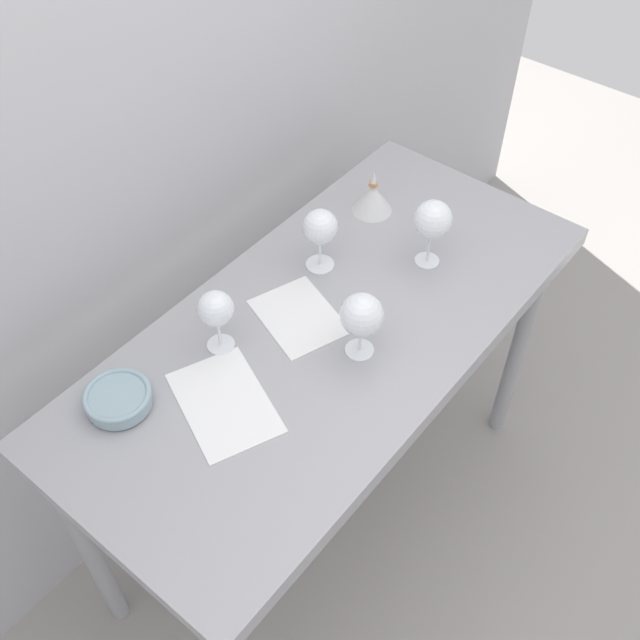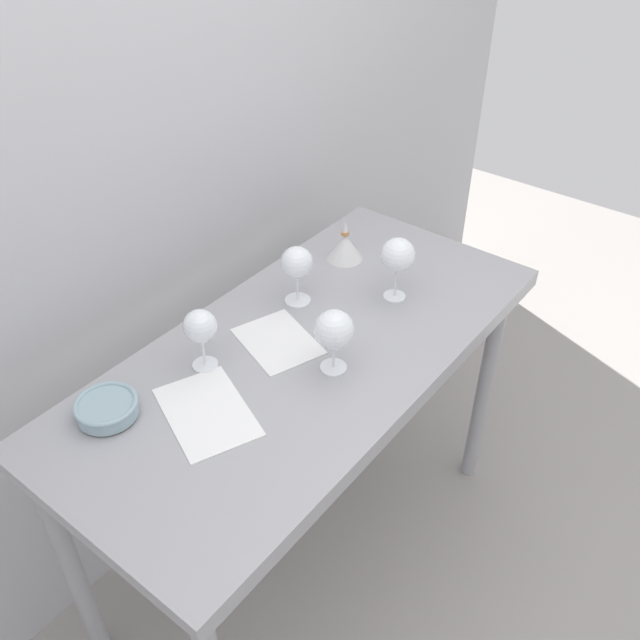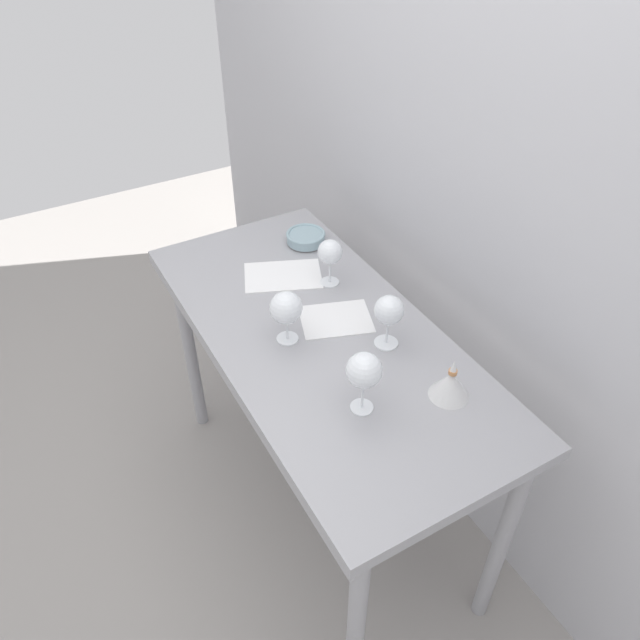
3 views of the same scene
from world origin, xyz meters
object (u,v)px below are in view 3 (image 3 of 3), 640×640
(wine_glass_near_right, at_px, (364,371))
(tasting_bowl, at_px, (306,237))
(wine_glass_far_right, at_px, (389,311))
(tasting_sheet_upper, at_px, (283,276))
(decanter_funnel, at_px, (450,384))
(wine_glass_near_center, at_px, (286,309))
(tasting_sheet_lower, at_px, (336,319))
(wine_glass_far_left, at_px, (330,253))

(wine_glass_near_right, distance_m, tasting_bowl, 0.84)
(wine_glass_far_right, height_order, tasting_sheet_upper, wine_glass_far_right)
(tasting_sheet_upper, distance_m, decanter_funnel, 0.74)
(wine_glass_near_center, xyz_separation_m, tasting_bowl, (-0.45, 0.31, -0.09))
(tasting_sheet_upper, height_order, tasting_sheet_lower, same)
(wine_glass_far_right, bearing_deg, decanter_funnel, 6.35)
(wine_glass_near_right, height_order, decanter_funnel, wine_glass_near_right)
(wine_glass_near_center, height_order, tasting_bowl, wine_glass_near_center)
(wine_glass_near_center, bearing_deg, wine_glass_far_left, 126.20)
(tasting_bowl, height_order, decanter_funnel, decanter_funnel)
(wine_glass_near_right, xyz_separation_m, tasting_sheet_lower, (-0.35, 0.13, -0.13))
(tasting_sheet_lower, bearing_deg, decanter_funnel, 32.88)
(wine_glass_near_right, bearing_deg, wine_glass_far_right, 132.02)
(tasting_sheet_upper, xyz_separation_m, decanter_funnel, (0.72, 0.14, 0.04))
(wine_glass_near_right, relative_size, wine_glass_far_left, 1.13)
(tasting_sheet_upper, distance_m, tasting_sheet_lower, 0.30)
(wine_glass_near_center, bearing_deg, wine_glass_near_right, 7.49)
(wine_glass_near_center, distance_m, wine_glass_far_left, 0.32)
(tasting_bowl, relative_size, decanter_funnel, 1.15)
(tasting_sheet_lower, distance_m, decanter_funnel, 0.44)
(wine_glass_far_right, relative_size, tasting_bowl, 1.19)
(wine_glass_far_left, relative_size, tasting_sheet_lower, 0.75)
(wine_glass_far_left, xyz_separation_m, wine_glass_far_right, (0.35, -0.01, 0.00))
(tasting_sheet_lower, bearing_deg, wine_glass_far_right, 42.77)
(wine_glass_far_left, height_order, wine_glass_far_right, wine_glass_far_right)
(tasting_sheet_lower, bearing_deg, wine_glass_near_center, -68.01)
(wine_glass_near_center, height_order, tasting_sheet_lower, wine_glass_near_center)
(wine_glass_near_right, height_order, wine_glass_far_right, wine_glass_near_right)
(wine_glass_near_right, distance_m, wine_glass_near_center, 0.35)
(wine_glass_far_right, distance_m, decanter_funnel, 0.27)
(tasting_sheet_upper, bearing_deg, wine_glass_far_right, 36.57)
(tasting_sheet_upper, relative_size, decanter_funnel, 2.09)
(tasting_bowl, bearing_deg, wine_glass_far_left, -10.67)
(tasting_sheet_upper, distance_m, tasting_bowl, 0.22)
(wine_glass_far_left, height_order, tasting_sheet_upper, wine_glass_far_left)
(wine_glass_near_right, xyz_separation_m, wine_glass_far_right, (-0.18, 0.20, -0.01))
(tasting_bowl, bearing_deg, tasting_sheet_upper, -49.21)
(wine_glass_far_right, distance_m, tasting_bowl, 0.62)
(tasting_sheet_upper, height_order, decanter_funnel, decanter_funnel)
(wine_glass_far_left, bearing_deg, tasting_bowl, 169.33)
(wine_glass_near_right, xyz_separation_m, wine_glass_near_center, (-0.35, -0.05, -0.02))
(wine_glass_far_left, xyz_separation_m, tasting_sheet_upper, (-0.11, -0.12, -0.12))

